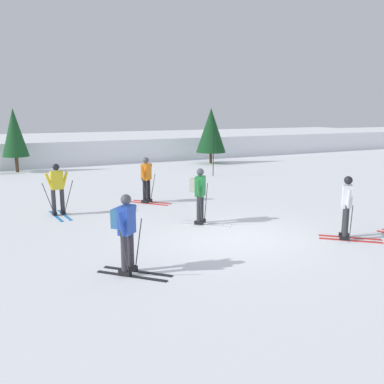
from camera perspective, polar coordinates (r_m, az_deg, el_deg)
The scene contains 10 objects.
ground_plane at distance 11.43m, azimuth 5.60°, elevation -6.20°, with size 120.00×120.00×0.00m, color white.
far_snow_ridge at distance 31.07m, azimuth -15.88°, elevation 5.79°, with size 80.00×8.34×1.53m, color white.
skier_green at distance 12.48m, azimuth 1.04°, elevation -0.15°, with size 1.42×1.37×1.71m.
skier_yellow at distance 14.26m, azimuth -18.02°, elevation 0.55°, with size 1.00×1.62×1.71m.
skier_blue at distance 8.76m, azimuth -9.06°, elevation -5.15°, with size 1.38×1.41×1.71m.
skier_white at distance 11.74m, azimuth 20.50°, elevation -1.78°, with size 1.44×1.34×1.71m.
skier_orange at distance 15.51m, azimuth -6.26°, elevation 1.84°, with size 1.30×1.47×1.71m.
trail_marker_pole at distance 21.87m, azimuth 2.94°, elevation 5.38°, with size 0.04×0.04×2.45m, color black.
conifer_far_left at distance 25.23m, azimuth -23.23°, elevation 7.51°, with size 1.43×1.43×3.57m.
conifer_far_right at distance 27.26m, azimuth 2.62°, elevation 8.45°, with size 1.95×1.95×3.59m.
Camera 1 is at (-5.89, -9.19, 3.37)m, focal length 38.82 mm.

